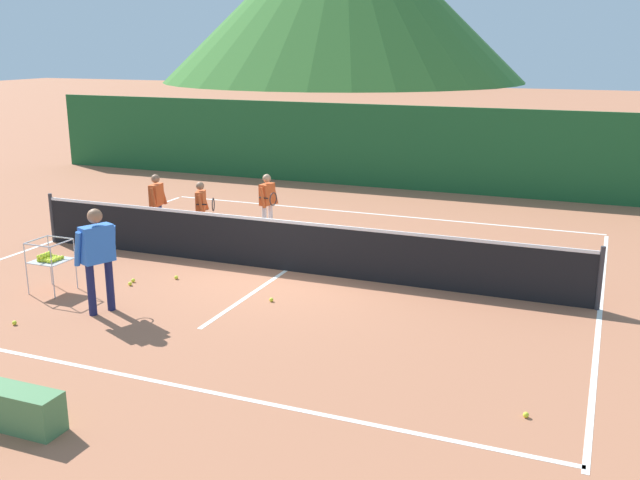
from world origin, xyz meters
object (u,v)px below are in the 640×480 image
object	(u,v)px
tennis_net	(286,245)
tennis_ball_4	(14,323)
student_0	(157,199)
courtside_bench	(3,405)
tennis_ball_2	(176,277)
tennis_ball_3	(271,300)
ball_cart	(49,258)
student_1	(202,205)
tennis_ball_5	(526,415)
instructor	(98,251)
tennis_ball_0	(133,280)
student_2	(267,198)
tennis_ball_1	(130,284)

from	to	relation	value
tennis_net	tennis_ball_4	xyz separation A→B (m)	(-2.67, -4.01, -0.47)
student_0	courtside_bench	bearing A→B (deg)	-67.56
tennis_ball_2	courtside_bench	bearing A→B (deg)	-78.25
courtside_bench	tennis_ball_3	bearing A→B (deg)	77.51
tennis_net	ball_cart	world-z (taller)	tennis_net
student_1	tennis_ball_5	bearing A→B (deg)	-35.68
instructor	student_0	world-z (taller)	instructor
student_1	tennis_ball_0	size ratio (longest dim) A/B	18.65
student_2	tennis_ball_0	bearing A→B (deg)	-100.49
tennis_net	tennis_ball_1	distance (m)	2.88
student_2	tennis_ball_2	world-z (taller)	student_2
ball_cart	tennis_ball_1	distance (m)	1.41
student_2	courtside_bench	distance (m)	8.72
student_1	tennis_ball_5	size ratio (longest dim) A/B	18.65
instructor	tennis_ball_5	xyz separation A→B (m)	(6.63, -0.93, -0.97)
tennis_ball_1	courtside_bench	world-z (taller)	courtside_bench
ball_cart	tennis_ball_0	size ratio (longest dim) A/B	13.22
student_0	student_1	xyz separation A→B (m)	(1.11, 0.03, -0.05)
tennis_ball_0	tennis_ball_4	size ratio (longest dim) A/B	1.00
tennis_ball_4	ball_cart	bearing A→B (deg)	111.10
tennis_ball_0	tennis_ball_2	world-z (taller)	same
tennis_ball_2	tennis_ball_4	size ratio (longest dim) A/B	1.00
ball_cart	tennis_ball_4	size ratio (longest dim) A/B	13.22
tennis_net	tennis_ball_5	bearing A→B (deg)	-39.53
tennis_ball_2	tennis_ball_3	xyz separation A→B (m)	(2.11, -0.42, 0.00)
student_1	tennis_ball_2	world-z (taller)	student_1
student_0	courtside_bench	size ratio (longest dim) A/B	0.91
ball_cart	tennis_ball_5	size ratio (longest dim) A/B	13.22
student_2	tennis_ball_3	world-z (taller)	student_2
student_0	tennis_ball_5	world-z (taller)	student_0
tennis_net	student_0	xyz separation A→B (m)	(-3.72, 1.32, 0.32)
ball_cart	tennis_ball_1	size ratio (longest dim) A/B	13.22
tennis_net	student_1	distance (m)	2.94
student_1	tennis_ball_2	distance (m)	2.84
tennis_ball_3	ball_cart	bearing A→B (deg)	-165.81
tennis_net	tennis_ball_4	size ratio (longest dim) A/B	162.06
student_0	student_1	size ratio (longest dim) A/B	1.07
student_0	tennis_ball_1	distance (m)	3.58
ball_cart	tennis_ball_2	xyz separation A→B (m)	(1.61, 1.36, -0.56)
student_1	courtside_bench	bearing A→B (deg)	-75.09
student_1	tennis_ball_4	distance (m)	5.41
tennis_ball_1	ball_cart	bearing A→B (deg)	-144.58
student_1	student_2	distance (m)	1.46
tennis_ball_3	tennis_ball_5	distance (m)	4.95
instructor	tennis_ball_2	world-z (taller)	instructor
student_2	student_0	bearing A→B (deg)	-155.56
student_0	courtside_bench	distance (m)	8.29
instructor	student_2	size ratio (longest dim) A/B	1.25
tennis_net	instructor	xyz separation A→B (m)	(-1.79, -3.06, 0.51)
ball_cart	tennis_ball_3	distance (m)	3.87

